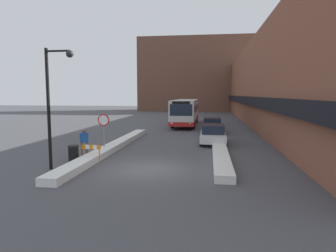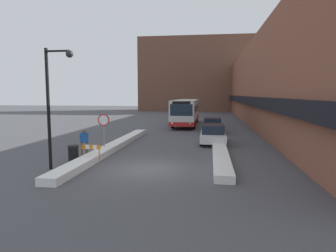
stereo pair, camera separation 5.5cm
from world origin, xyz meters
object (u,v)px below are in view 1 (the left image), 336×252
at_px(street_lamp, 54,95).
at_px(trash_bin, 73,153).
at_px(stop_sign, 104,125).
at_px(pedestrian, 84,139).
at_px(city_bus, 186,111).
at_px(parked_car_middle, 212,125).
at_px(construction_barricade, 91,150).
at_px(parked_car_front, 213,134).

height_order(street_lamp, trash_bin, street_lamp).
bearing_deg(stop_sign, trash_bin, -104.50).
bearing_deg(stop_sign, street_lamp, -100.54).
relative_size(street_lamp, pedestrian, 3.72).
xyz_separation_m(city_bus, parked_car_middle, (3.15, -6.81, -0.96)).
bearing_deg(street_lamp, pedestrian, 91.72).
relative_size(stop_sign, street_lamp, 0.42).
bearing_deg(pedestrian, street_lamp, -119.45).
relative_size(street_lamp, trash_bin, 6.29).
bearing_deg(stop_sign, parked_car_middle, 57.82).
distance_m(stop_sign, street_lamp, 5.03).
bearing_deg(construction_barricade, city_bus, 79.91).
xyz_separation_m(pedestrian, trash_bin, (0.22, -1.99, -0.49)).
distance_m(parked_car_front, stop_sign, 8.54).
relative_size(city_bus, stop_sign, 4.89).
bearing_deg(parked_car_front, parked_car_middle, 90.00).
relative_size(trash_bin, construction_barricade, 0.86).
height_order(parked_car_front, trash_bin, parked_car_front).
relative_size(street_lamp, construction_barricade, 5.43).
relative_size(parked_car_middle, street_lamp, 0.71).
relative_size(stop_sign, trash_bin, 2.62).
bearing_deg(parked_car_middle, trash_bin, -118.95).
relative_size(city_bus, construction_barricade, 11.07).
bearing_deg(street_lamp, parked_car_front, 49.83).
bearing_deg(parked_car_front, street_lamp, -130.17).
distance_m(city_bus, parked_car_front, 13.62).
height_order(parked_car_middle, stop_sign, stop_sign).
relative_size(city_bus, parked_car_middle, 2.85).
bearing_deg(city_bus, construction_barricade, -100.09).
distance_m(trash_bin, construction_barricade, 0.99).
relative_size(city_bus, parked_car_front, 2.66).
bearing_deg(construction_barricade, parked_car_middle, 63.68).
bearing_deg(parked_car_middle, construction_barricade, -116.32).
xyz_separation_m(parked_car_front, trash_bin, (-7.76, -7.62, -0.24)).
bearing_deg(city_bus, street_lamp, -101.82).
relative_size(parked_car_front, stop_sign, 1.84).
bearing_deg(pedestrian, parked_car_middle, 25.30).
height_order(parked_car_front, stop_sign, stop_sign).
distance_m(parked_car_front, trash_bin, 10.88).
bearing_deg(pedestrian, stop_sign, 11.53).
distance_m(parked_car_middle, trash_bin, 16.03).
distance_m(pedestrian, construction_barricade, 2.12).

